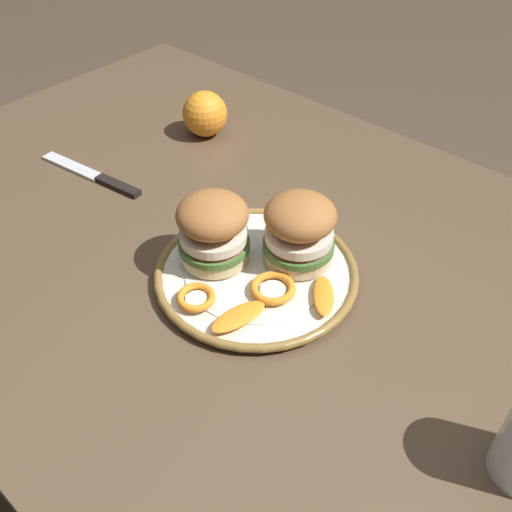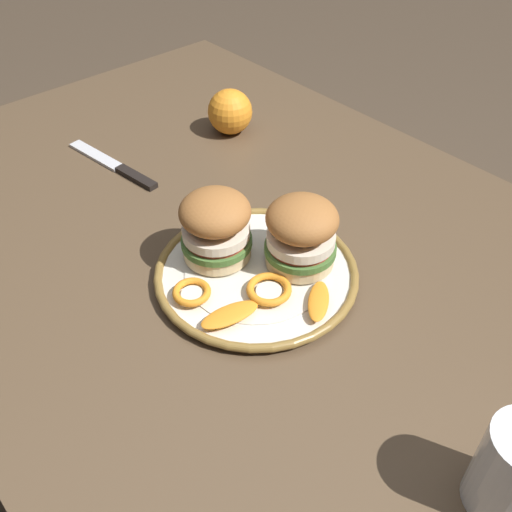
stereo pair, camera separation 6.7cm
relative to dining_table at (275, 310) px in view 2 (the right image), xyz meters
The scene contains 12 objects.
ground_plane 0.65m from the dining_table, ahead, with size 8.00×8.00×0.00m, color #4C3D2D.
dining_table is the anchor object (origin of this frame).
dinner_plate 0.11m from the dining_table, 88.99° to the left, with size 0.28×0.28×0.02m.
sandwich_half_left 0.18m from the dining_table, 45.19° to the left, with size 0.14×0.14×0.10m.
sandwich_half_right 0.17m from the dining_table, 150.46° to the right, with size 0.14×0.14×0.10m.
orange_peel_curled 0.14m from the dining_table, 128.28° to the left, with size 0.08×0.08×0.01m.
orange_peel_strip_long 0.17m from the dining_table, 109.85° to the left, with size 0.05×0.08×0.01m.
orange_peel_strip_short 0.16m from the dining_table, 167.16° to the left, with size 0.07×0.07×0.01m.
orange_peel_small_curl 0.18m from the dining_table, 82.30° to the left, with size 0.07×0.07×0.01m.
drinking_glass 0.42m from the dining_table, 169.87° to the left, with size 0.07×0.07×0.11m.
whole_orange 0.41m from the dining_table, 29.95° to the right, with size 0.08×0.08×0.08m, color orange.
table_knife 0.38m from the dining_table, ahead, with size 0.22×0.05×0.01m.
Camera 2 is at (-0.42, 0.42, 1.29)m, focal length 39.99 mm.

